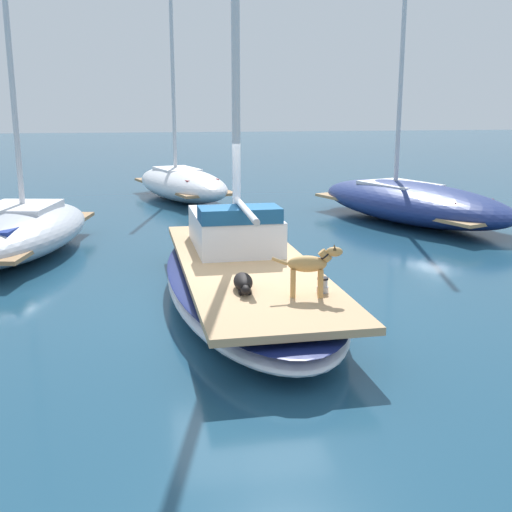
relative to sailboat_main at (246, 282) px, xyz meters
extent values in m
plane|color=navy|center=(0.00, 0.00, -0.34)|extent=(120.00, 120.00, 0.00)
ellipsoid|color=white|center=(0.00, 0.00, -0.06)|extent=(2.80, 7.30, 0.56)
ellipsoid|color=navy|center=(0.00, 0.00, 0.12)|extent=(2.81, 7.33, 0.08)
cube|color=tan|center=(0.00, 0.00, 0.27)|extent=(2.32, 6.70, 0.10)
cylinder|color=silver|center=(-0.04, -0.20, 1.22)|extent=(0.10, 2.20, 0.10)
cube|color=silver|center=(-0.05, 1.20, 0.62)|extent=(1.49, 2.26, 0.60)
cube|color=navy|center=(-0.05, 0.43, 1.04)|extent=(1.36, 0.75, 0.24)
ellipsoid|color=black|center=(-0.26, -1.48, 0.43)|extent=(0.29, 0.61, 0.22)
ellipsoid|color=black|center=(-0.27, -1.85, 0.42)|extent=(0.14, 0.21, 0.13)
cone|color=black|center=(-0.23, -1.85, 0.48)|extent=(0.05, 0.05, 0.05)
cone|color=black|center=(-0.32, -1.85, 0.48)|extent=(0.05, 0.05, 0.05)
cylinder|color=black|center=(-0.21, -1.70, 0.35)|extent=(0.06, 0.18, 0.06)
cylinder|color=black|center=(-0.33, -1.69, 0.35)|extent=(0.06, 0.18, 0.06)
cylinder|color=black|center=(-0.24, -1.09, 0.35)|extent=(0.05, 0.18, 0.04)
ellipsoid|color=tan|center=(0.54, -1.93, 0.77)|extent=(0.55, 0.32, 0.22)
cylinder|color=tan|center=(0.73, -1.90, 0.51)|extent=(0.07, 0.07, 0.38)
cylinder|color=tan|center=(0.70, -2.03, 0.51)|extent=(0.07, 0.07, 0.38)
cylinder|color=tan|center=(0.37, -1.83, 0.51)|extent=(0.07, 0.07, 0.38)
cylinder|color=tan|center=(0.34, -1.96, 0.51)|extent=(0.07, 0.07, 0.38)
cylinder|color=tan|center=(0.76, -1.98, 0.88)|extent=(0.21, 0.15, 0.19)
ellipsoid|color=tan|center=(0.88, -2.00, 0.94)|extent=(0.24, 0.17, 0.13)
cone|color=#45331C|center=(0.89, -1.96, 1.00)|extent=(0.05, 0.05, 0.06)
cone|color=#45331C|center=(0.87, -2.05, 1.00)|extent=(0.05, 0.05, 0.06)
torus|color=black|center=(0.76, -1.98, 0.88)|extent=(0.14, 0.16, 0.10)
cylinder|color=tan|center=(0.18, -1.86, 0.80)|extent=(0.23, 0.09, 0.12)
cylinder|color=#B7B7BC|center=(0.79, -1.79, 0.36)|extent=(0.16, 0.16, 0.08)
cylinder|color=#B7B7BC|center=(0.79, -1.79, 0.45)|extent=(0.13, 0.13, 0.10)
cylinder|color=black|center=(0.79, -1.79, 0.52)|extent=(0.15, 0.15, 0.03)
ellipsoid|color=white|center=(-0.53, 11.50, 0.18)|extent=(3.79, 6.12, 1.03)
cube|color=#A37A51|center=(-0.53, 11.50, 0.11)|extent=(3.21, 5.45, 0.08)
cube|color=silver|center=(-0.67, 11.91, 0.41)|extent=(1.64, 2.00, 0.52)
cube|color=maroon|center=(-0.22, 10.54, 0.33)|extent=(1.54, 1.97, 0.36)
cylinder|color=silver|center=(-0.71, 12.05, 3.27)|extent=(0.12, 0.12, 6.32)
ellipsoid|color=#B2B7C1|center=(-4.40, 4.08, 0.15)|extent=(3.52, 6.06, 0.98)
cube|color=#A37A51|center=(-4.40, 4.08, 0.11)|extent=(2.92, 5.41, 0.08)
cube|color=silver|center=(-4.32, 4.50, 0.41)|extent=(1.68, 1.93, 0.52)
cylinder|color=silver|center=(-4.30, 4.64, 3.63)|extent=(0.12, 0.12, 7.02)
ellipsoid|color=navy|center=(5.42, 6.43, 0.20)|extent=(4.89, 7.14, 1.06)
cube|color=tan|center=(5.42, 6.43, 0.11)|extent=(4.16, 6.33, 0.08)
cube|color=silver|center=(5.24, 6.90, 0.41)|extent=(2.09, 2.38, 0.52)
cube|color=maroon|center=(5.85, 5.35, 0.33)|extent=(1.96, 2.34, 0.36)
cylinder|color=silver|center=(5.18, 7.05, 3.75)|extent=(0.12, 0.12, 7.27)
camera|label=1|loc=(-1.40, -9.94, 2.85)|focal=45.18mm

